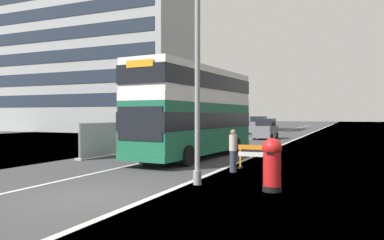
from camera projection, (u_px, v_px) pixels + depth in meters
name	position (u px, v px, depth m)	size (l,w,h in m)	color
ground	(108.00, 199.00, 11.05)	(140.00, 280.00, 0.10)	#38383A
double_decker_bus	(196.00, 110.00, 21.21)	(3.41, 10.98, 5.05)	#196042
lamppost_foreground	(197.00, 58.00, 12.97)	(0.29, 0.70, 9.32)	gray
red_pillar_postbox	(272.00, 162.00, 11.88)	(0.63, 0.63, 1.70)	black
roadworks_barrier	(258.00, 154.00, 16.85)	(1.78, 0.55, 1.07)	orange
construction_site_fence	(167.00, 134.00, 29.30)	(0.44, 20.60, 2.03)	#A8AAAD
car_oncoming_near	(266.00, 129.00, 38.04)	(1.92, 4.23, 2.08)	slate
car_receding_mid	(259.00, 126.00, 48.27)	(2.06, 3.82, 2.26)	slate
bare_tree_far_verge_near	(153.00, 118.00, 45.03)	(2.22, 2.56, 4.46)	#4C3D2D
pedestrian_at_kerb	(233.00, 151.00, 15.85)	(0.34, 0.34, 1.82)	#2D3342
backdrop_office_block	(96.00, 60.00, 57.02)	(29.35, 12.60, 21.50)	#9EA0A3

